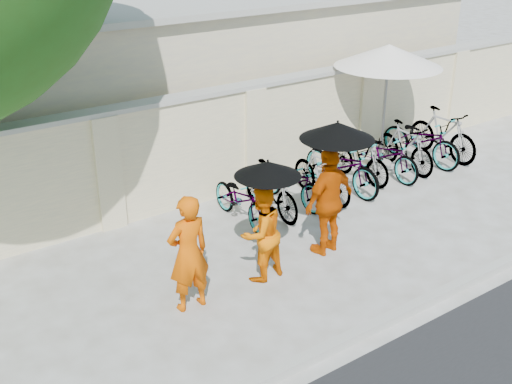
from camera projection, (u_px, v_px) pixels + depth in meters
ground at (264, 286)px, 9.39m from camera, size 80.00×80.00×0.00m
kerb at (344, 341)px, 8.10m from camera, size 40.00×0.16×0.12m
compound_wall at (206, 148)px, 11.90m from camera, size 20.00×0.30×2.00m
building_behind at (157, 70)px, 15.02m from camera, size 14.00×6.00×3.20m
monk_left at (188, 253)px, 8.58m from camera, size 0.61×0.40×1.68m
monk_center at (261, 233)px, 9.34m from camera, size 0.78×0.64×1.48m
parasol_center at (268, 169)px, 8.89m from camera, size 0.95×0.95×1.03m
monk_right at (329, 201)px, 10.02m from camera, size 1.09×0.58×1.77m
parasol_right at (337, 131)px, 9.50m from camera, size 1.13×1.13×1.19m
patio_umbrella at (388, 57)px, 12.84m from camera, size 2.48×2.48×2.60m
bike_0 at (241, 199)px, 11.17m from camera, size 0.63×1.68×0.87m
bike_1 at (271, 190)px, 11.42m from camera, size 0.50×1.63×0.97m
bike_2 at (292, 181)px, 11.87m from camera, size 0.73×1.77×0.91m
bike_3 at (322, 174)px, 12.06m from camera, size 0.50×1.66×0.99m
bike_4 at (342, 165)px, 12.44m from camera, size 0.78×1.99×1.03m
bike_5 at (360, 159)px, 12.86m from camera, size 0.49×1.61×0.96m
bike_6 at (385, 154)px, 13.10m from camera, size 0.67×1.82×0.95m
bike_7 at (405, 147)px, 13.41m from camera, size 0.64×1.74×1.02m
bike_8 at (421, 140)px, 13.79m from camera, size 0.87×2.03×1.04m
bike_9 at (443, 134)px, 14.04m from camera, size 0.54×1.85×1.11m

